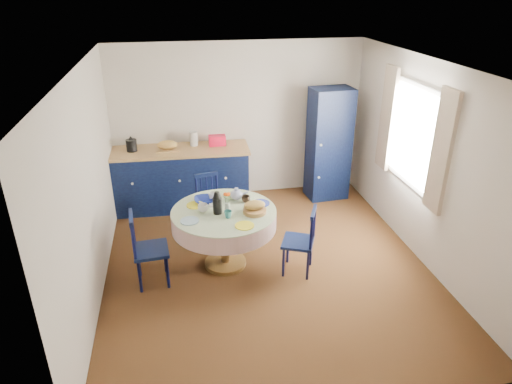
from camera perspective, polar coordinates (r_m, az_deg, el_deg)
floor at (r=5.92m, az=1.32°, el=-9.10°), size 4.50×4.50×0.00m
ceiling at (r=4.97m, az=1.62°, el=15.49°), size 4.50×4.50×0.00m
wall_back at (r=7.41m, az=-2.16°, el=8.81°), size 4.00×0.02×2.50m
wall_left at (r=5.31m, az=-20.17°, el=0.43°), size 0.02×4.50×2.50m
wall_right at (r=6.04m, az=20.41°, el=3.33°), size 0.02×4.50×2.50m
window at (r=6.17m, az=19.06°, el=6.70°), size 0.10×1.74×1.45m
kitchen_counter at (r=7.27m, az=-9.48°, el=1.80°), size 2.18×0.74×1.21m
pantry_cabinet at (r=7.47m, az=9.08°, el=5.89°), size 0.67×0.50×1.82m
dining_table at (r=5.61m, az=-3.93°, el=-3.43°), size 1.28×1.28×1.06m
chair_left at (r=5.51m, az=-13.44°, el=-6.90°), size 0.43×0.45×0.93m
chair_far at (r=6.55m, az=-5.80°, el=-1.35°), size 0.44×0.43×0.84m
chair_right at (r=5.60m, az=5.68°, el=-6.06°), size 0.50×0.51×0.87m
mug_a at (r=5.53m, az=-6.65°, el=-2.00°), size 0.12×0.12×0.10m
mug_b at (r=5.37m, az=-3.52°, el=-2.80°), size 0.10×0.10×0.09m
mug_c at (r=5.73m, az=-1.27°, el=-0.88°), size 0.11×0.11×0.09m
mug_d at (r=5.82m, az=-5.46°, el=-0.51°), size 0.11×0.11×0.10m
cobalt_bowl at (r=5.76m, az=-6.44°, el=-1.02°), size 0.26×0.26×0.06m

